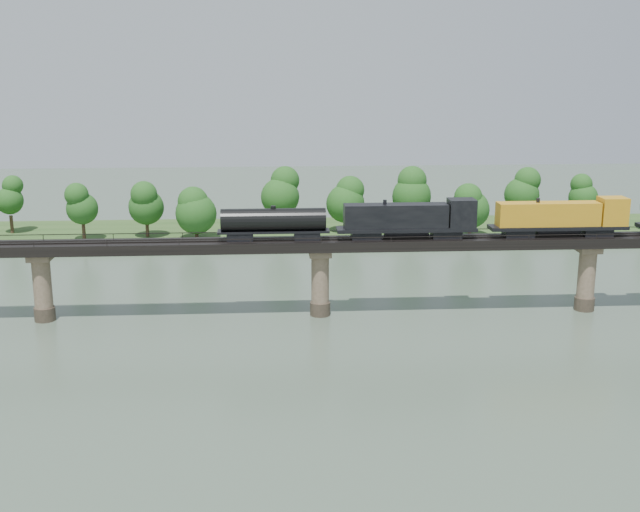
{
  "coord_description": "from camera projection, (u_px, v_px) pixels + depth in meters",
  "views": [
    {
      "loc": [
        -7.19,
        -82.95,
        36.82
      ],
      "look_at": [
        -0.02,
        30.0,
        9.0
      ],
      "focal_mm": 45.0,
      "sensor_mm": 36.0,
      "label": 1
    }
  ],
  "objects": [
    {
      "name": "ground",
      "position": [
        337.0,
        398.0,
        89.62
      ],
      "size": [
        400.0,
        400.0,
        0.0
      ],
      "primitive_type": "plane",
      "color": "#3C4D3E",
      "rests_on": "ground"
    },
    {
      "name": "far_bank",
      "position": [
        304.0,
        232.0,
        171.81
      ],
      "size": [
        300.0,
        24.0,
        1.6
      ],
      "primitive_type": "cube",
      "color": "#2A481C",
      "rests_on": "ground"
    },
    {
      "name": "bridge",
      "position": [
        320.0,
        279.0,
        117.4
      ],
      "size": [
        236.0,
        30.0,
        11.5
      ],
      "color": "#473A2D",
      "rests_on": "ground"
    },
    {
      "name": "bridge_superstructure",
      "position": [
        320.0,
        237.0,
        115.88
      ],
      "size": [
        220.0,
        4.9,
        0.75
      ],
      "color": "black",
      "rests_on": "bridge"
    },
    {
      "name": "far_treeline",
      "position": [
        265.0,
        199.0,
        165.05
      ],
      "size": [
        289.06,
        17.54,
        13.6
      ],
      "color": "#382619",
      "rests_on": "far_bank"
    },
    {
      "name": "freight_train",
      "position": [
        509.0,
        219.0,
        117.01
      ],
      "size": [
        82.5,
        3.21,
        5.68
      ],
      "color": "black",
      "rests_on": "bridge"
    }
  ]
}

